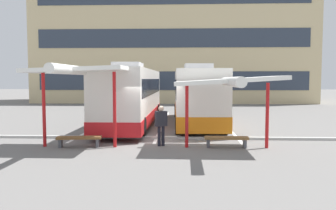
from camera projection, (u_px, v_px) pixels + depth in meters
The scene contains 13 objects.
ground_plane at pixel (155, 141), 15.82m from camera, with size 160.00×160.00×0.00m, color slate.
terminal_building at pixel (174, 44), 43.93m from camera, with size 33.27×10.32×17.17m.
coach_bus_0 at pixel (132, 97), 20.90m from camera, with size 2.61×11.91×3.74m.
coach_bus_1 at pixel (196, 97), 21.57m from camera, with size 2.96×11.31×3.70m.
lane_stripe_0 at pixel (103, 123), 22.22m from camera, with size 0.16×14.00×0.01m, color white.
lane_stripe_1 at pixel (163, 123), 22.05m from camera, with size 0.16×14.00×0.01m, color white.
lane_stripe_2 at pixel (224, 124), 21.88m from camera, with size 0.16×14.00×0.01m, color white.
waiting_shelter_0 at pixel (76, 72), 13.95m from camera, with size 3.97×4.42×3.36m.
bench_0 at pixel (79, 139), 14.34m from camera, with size 1.86×0.64×0.45m.
waiting_shelter_1 at pixel (228, 82), 13.79m from camera, with size 4.29×4.96×2.97m.
bench_1 at pixel (226, 139), 14.28m from camera, with size 1.81×0.45×0.45m.
platform_kerb at pixel (156, 138), 16.35m from camera, with size 44.00×0.24×0.12m, color #ADADA8.
waiting_passenger_0 at pixel (161, 123), 14.57m from camera, with size 0.54×0.40×1.71m.
Camera 1 is at (1.27, -15.61, 2.83)m, focal length 36.93 mm.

